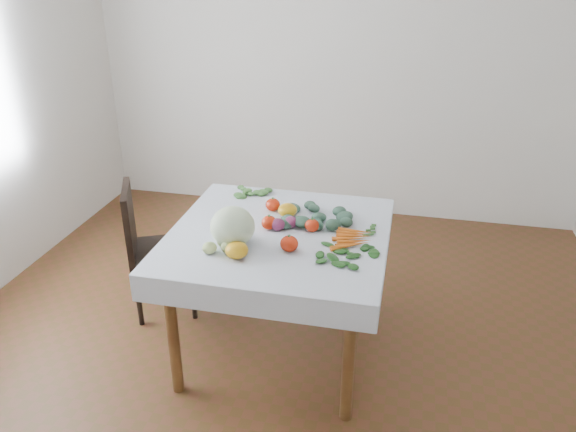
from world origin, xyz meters
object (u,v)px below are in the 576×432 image
chair (148,242)px  cabbage (233,226)px  heirloom_back (288,210)px  table (279,249)px  carrot_bunch (352,239)px

chair → cabbage: cabbage is taller
cabbage → heirloom_back: 0.43m
table → chair: (-0.87, 0.22, -0.17)m
chair → cabbage: 0.88m
heirloom_back → chair: bearing=178.4°
cabbage → heirloom_back: size_ratio=2.09×
chair → heirloom_back: chair is taller
chair → carrot_bunch: 1.31m
table → carrot_bunch: carrot_bunch is taller
table → chair: 0.92m
cabbage → table: bearing=43.2°
table → heirloom_back: bearing=89.2°
table → heirloom_back: heirloom_back is taller
carrot_bunch → cabbage: bearing=-163.9°
chair → cabbage: bearing=-30.4°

